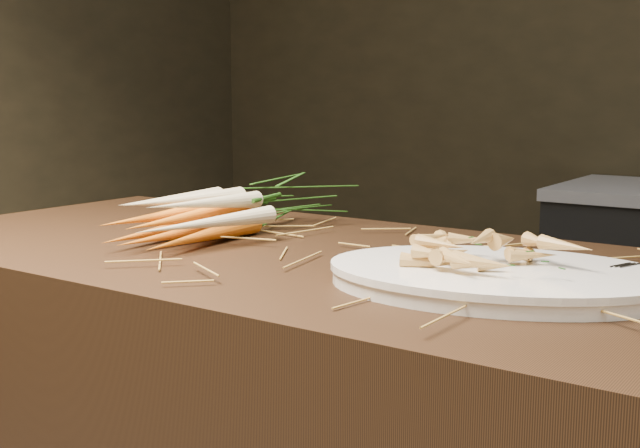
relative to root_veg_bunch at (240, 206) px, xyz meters
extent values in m
cone|color=orange|center=(-0.05, -0.14, -0.03)|extent=(0.06, 0.30, 0.04)
cone|color=orange|center=(0.00, -0.14, -0.03)|extent=(0.04, 0.29, 0.04)
cone|color=orange|center=(0.04, -0.14, -0.03)|extent=(0.07, 0.30, 0.04)
cone|color=orange|center=(-0.03, -0.15, 0.00)|extent=(0.05, 0.29, 0.04)
cone|color=orange|center=(0.02, -0.15, 0.00)|extent=(0.05, 0.29, 0.04)
cone|color=beige|center=(-0.04, -0.13, 0.02)|extent=(0.06, 0.28, 0.05)
cone|color=beige|center=(0.00, -0.14, 0.03)|extent=(0.04, 0.27, 0.04)
cone|color=beige|center=(0.04, -0.13, 0.02)|extent=(0.04, 0.27, 0.05)
cone|color=beige|center=(0.07, -0.16, 0.00)|extent=(0.08, 0.27, 0.03)
ellipsoid|color=#2E5918|center=(0.00, 0.11, 0.00)|extent=(0.18, 0.25, 0.09)
cube|color=silver|center=(0.72, -0.12, -0.02)|extent=(0.07, 0.16, 0.00)
camera|label=1|loc=(0.95, -1.11, 0.20)|focal=45.00mm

